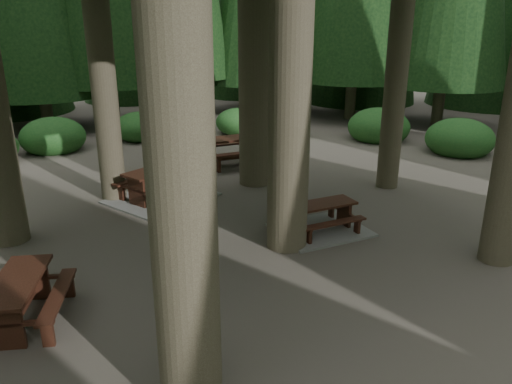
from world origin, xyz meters
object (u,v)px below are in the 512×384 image
picnic_table_b (18,294)px  picnic_table_a (321,222)px  picnic_table_d (235,146)px  picnic_table_c (161,188)px

picnic_table_b → picnic_table_a: bearing=-62.6°
picnic_table_a → picnic_table_d: (1.00, 5.87, 0.38)m
picnic_table_a → picnic_table_b: size_ratio=1.00×
picnic_table_b → picnic_table_c: bearing=-19.1°
picnic_table_b → picnic_table_d: size_ratio=0.95×
picnic_table_a → picnic_table_d: bearing=86.0°
picnic_table_d → picnic_table_b: bearing=-132.0°
picnic_table_b → picnic_table_c: 5.83m
picnic_table_a → picnic_table_b: 6.29m
picnic_table_b → picnic_table_d: (7.27, 6.29, 0.09)m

